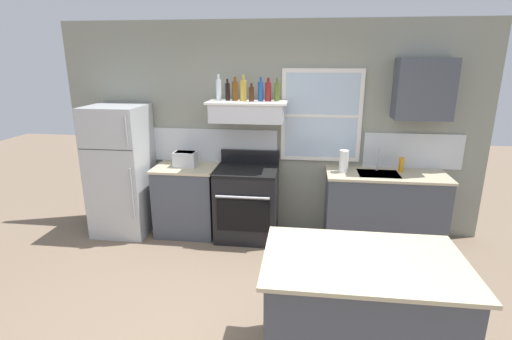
# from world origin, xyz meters

# --- Properties ---
(ground_plane) EXTENTS (16.00, 16.00, 0.00)m
(ground_plane) POSITION_xyz_m (0.00, 0.00, 0.00)
(ground_plane) COLOR #7A6651
(back_wall) EXTENTS (5.40, 0.11, 2.70)m
(back_wall) POSITION_xyz_m (0.03, 2.23, 1.35)
(back_wall) COLOR gray
(back_wall) RESTS_ON ground_plane
(refrigerator) EXTENTS (0.70, 0.72, 1.68)m
(refrigerator) POSITION_xyz_m (-1.90, 1.84, 0.84)
(refrigerator) COLOR #B7BABC
(refrigerator) RESTS_ON ground_plane
(counter_left_of_stove) EXTENTS (0.79, 0.63, 0.91)m
(counter_left_of_stove) POSITION_xyz_m (-1.05, 1.90, 0.46)
(counter_left_of_stove) COLOR #474C56
(counter_left_of_stove) RESTS_ON ground_plane
(toaster) EXTENTS (0.30, 0.20, 0.19)m
(toaster) POSITION_xyz_m (-1.05, 1.90, 1.01)
(toaster) COLOR silver
(toaster) RESTS_ON counter_left_of_stove
(stove_range) EXTENTS (0.76, 0.69, 1.09)m
(stove_range) POSITION_xyz_m (-0.25, 1.86, 0.46)
(stove_range) COLOR black
(stove_range) RESTS_ON ground_plane
(range_hood_shelf) EXTENTS (0.96, 0.52, 0.24)m
(range_hood_shelf) POSITION_xyz_m (-0.25, 1.96, 1.62)
(range_hood_shelf) COLOR silver
(bottle_clear_tall) EXTENTS (0.06, 0.06, 0.31)m
(bottle_clear_tall) POSITION_xyz_m (-0.61, 1.97, 1.88)
(bottle_clear_tall) COLOR silver
(bottle_clear_tall) RESTS_ON range_hood_shelf
(bottle_balsamic_dark) EXTENTS (0.06, 0.06, 0.26)m
(bottle_balsamic_dark) POSITION_xyz_m (-0.50, 1.97, 1.85)
(bottle_balsamic_dark) COLOR black
(bottle_balsamic_dark) RESTS_ON range_hood_shelf
(bottle_amber_wine) EXTENTS (0.07, 0.07, 0.28)m
(bottle_amber_wine) POSITION_xyz_m (-0.41, 2.00, 1.86)
(bottle_amber_wine) COLOR brown
(bottle_amber_wine) RESTS_ON range_hood_shelf
(bottle_champagne_gold_foil) EXTENTS (0.08, 0.08, 0.30)m
(bottle_champagne_gold_foil) POSITION_xyz_m (-0.30, 1.95, 1.87)
(bottle_champagne_gold_foil) COLOR #B29333
(bottle_champagne_gold_foil) RESTS_ON range_hood_shelf
(bottle_brown_stout) EXTENTS (0.06, 0.06, 0.21)m
(bottle_brown_stout) POSITION_xyz_m (-0.20, 1.91, 1.84)
(bottle_brown_stout) COLOR #381E0F
(bottle_brown_stout) RESTS_ON range_hood_shelf
(bottle_blue_liqueur) EXTENTS (0.07, 0.07, 0.28)m
(bottle_blue_liqueur) POSITION_xyz_m (-0.09, 1.96, 1.86)
(bottle_blue_liqueur) COLOR #1E478C
(bottle_blue_liqueur) RESTS_ON range_hood_shelf
(bottle_red_label_wine) EXTENTS (0.07, 0.07, 0.28)m
(bottle_red_label_wine) POSITION_xyz_m (-0.00, 1.96, 1.86)
(bottle_red_label_wine) COLOR maroon
(bottle_red_label_wine) RESTS_ON range_hood_shelf
(bottle_olive_oil_square) EXTENTS (0.06, 0.06, 0.27)m
(bottle_olive_oil_square) POSITION_xyz_m (0.10, 1.97, 1.86)
(bottle_olive_oil_square) COLOR #4C601E
(bottle_olive_oil_square) RESTS_ON range_hood_shelf
(counter_right_with_sink) EXTENTS (1.43, 0.63, 0.91)m
(counter_right_with_sink) POSITION_xyz_m (1.45, 1.90, 0.46)
(counter_right_with_sink) COLOR #474C56
(counter_right_with_sink) RESTS_ON ground_plane
(sink_faucet) EXTENTS (0.03, 0.17, 0.28)m
(sink_faucet) POSITION_xyz_m (1.35, 2.00, 1.08)
(sink_faucet) COLOR silver
(sink_faucet) RESTS_ON counter_right_with_sink
(paper_towel_roll) EXTENTS (0.11, 0.11, 0.27)m
(paper_towel_roll) POSITION_xyz_m (0.93, 1.90, 1.04)
(paper_towel_roll) COLOR white
(paper_towel_roll) RESTS_ON counter_right_with_sink
(dish_soap_bottle) EXTENTS (0.06, 0.06, 0.18)m
(dish_soap_bottle) POSITION_xyz_m (1.63, 2.00, 1.00)
(dish_soap_bottle) COLOR orange
(dish_soap_bottle) RESTS_ON counter_right_with_sink
(kitchen_island) EXTENTS (1.40, 0.90, 0.91)m
(kitchen_island) POSITION_xyz_m (0.89, -0.24, 0.46)
(kitchen_island) COLOR #474C56
(kitchen_island) RESTS_ON ground_plane
(upper_cabinet_right) EXTENTS (0.64, 0.32, 0.70)m
(upper_cabinet_right) POSITION_xyz_m (1.80, 2.04, 1.90)
(upper_cabinet_right) COLOR #474C56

